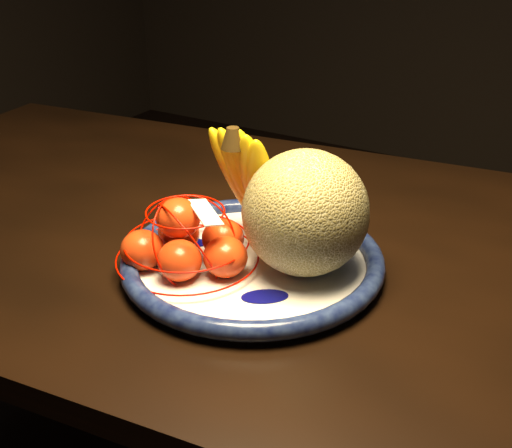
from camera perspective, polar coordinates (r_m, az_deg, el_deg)
The scene contains 6 objects.
dining_table at distance 1.13m, azimuth -5.68°, elevation -3.12°, with size 1.56×1.04×0.73m.
fruit_bowl at distance 0.93m, azimuth -0.32°, elevation -3.27°, with size 0.38×0.38×0.03m.
cantaloupe at distance 0.87m, azimuth 4.41°, elevation 1.00°, with size 0.17×0.17×0.17m, color olive.
banana_bunch at distance 0.95m, azimuth -0.50°, elevation 4.16°, with size 0.13×0.13×0.20m.
mandarin_bag at distance 0.91m, azimuth -6.09°, elevation -1.68°, with size 0.25×0.25×0.13m.
price_tag at distance 0.87m, azimuth -4.55°, elevation 1.05°, with size 0.07×0.03×0.00m, color white.
Camera 1 is at (0.67, -0.89, 1.21)m, focal length 45.00 mm.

